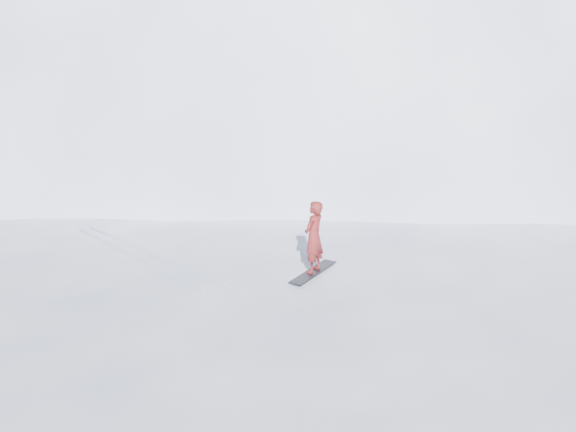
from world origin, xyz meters
TOP-DOWN VIEW (x-y plane):
  - ground at (0.00, 0.00)m, footprint 400.00×400.00m
  - near_ridge at (1.00, 3.00)m, footprint 36.00×28.00m
  - summit_peak at (22.00, 26.00)m, footprint 60.00×56.00m
  - peak_shoulder at (10.00, 20.00)m, footprint 28.00×24.00m
  - wind_bumps at (-0.56, 2.12)m, footprint 16.00×14.40m
  - snowboard at (1.67, 0.69)m, footprint 1.66×0.95m
  - snowboarder at (1.67, 0.69)m, footprint 0.71×0.60m
  - board_tracks at (-1.05, 4.17)m, footprint 1.32×5.96m

SIDE VIEW (x-z plane):
  - ground at x=0.00m, z-range 0.00..0.00m
  - near_ridge at x=1.00m, z-range -2.40..2.40m
  - summit_peak at x=22.00m, z-range -28.00..28.00m
  - peak_shoulder at x=10.00m, z-range -9.00..9.00m
  - wind_bumps at x=-0.56m, z-range -0.50..0.50m
  - snowboard at x=1.67m, z-range 2.40..2.43m
  - board_tracks at x=-1.05m, z-range 2.40..2.44m
  - snowboarder at x=1.67m, z-range 2.43..4.08m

